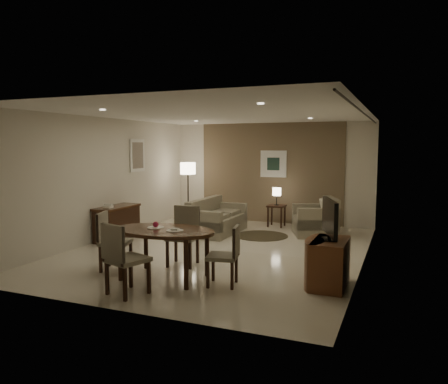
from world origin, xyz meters
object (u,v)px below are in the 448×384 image
at_px(armchair, 315,216).
at_px(side_table, 276,216).
at_px(console_desk, 117,223).
at_px(tv_cabinet, 330,263).
at_px(chair_near, 128,258).
at_px(chair_right, 222,256).
at_px(dining_table, 164,254).
at_px(chair_left, 116,241).
at_px(floor_lamp, 188,193).
at_px(sofa, 218,216).
at_px(chair_far, 183,237).

distance_m(armchair, side_table, 1.35).
height_order(console_desk, tv_cabinet, console_desk).
bearing_deg(console_desk, chair_near, -51.63).
relative_size(chair_near, chair_right, 1.13).
distance_m(tv_cabinet, dining_table, 2.54).
distance_m(chair_left, chair_right, 1.98).
height_order(tv_cabinet, armchair, armchair).
bearing_deg(chair_left, side_table, -33.43).
relative_size(side_table, floor_lamp, 0.34).
relative_size(console_desk, tv_cabinet, 1.33).
relative_size(tv_cabinet, sofa, 0.52).
relative_size(chair_near, chair_left, 1.05).
xyz_separation_m(chair_far, sofa, (-0.56, 2.85, -0.10)).
xyz_separation_m(tv_cabinet, armchair, (-0.92, 3.69, 0.09)).
xyz_separation_m(chair_left, chair_right, (1.98, -0.08, -0.03)).
distance_m(dining_table, floor_lamp, 5.12).
bearing_deg(dining_table, chair_near, -96.56).
distance_m(tv_cabinet, chair_near, 2.95).
relative_size(chair_left, floor_lamp, 0.60).
distance_m(console_desk, tv_cabinet, 5.11).
bearing_deg(dining_table, sofa, 100.05).
xyz_separation_m(sofa, armchair, (2.20, 0.64, 0.03)).
xyz_separation_m(console_desk, chair_far, (2.33, -1.31, 0.14)).
bearing_deg(armchair, console_desk, -82.47).
height_order(chair_left, armchair, chair_left).
distance_m(console_desk, chair_left, 2.44).
height_order(chair_far, chair_left, chair_far).
bearing_deg(tv_cabinet, console_desk, 162.95).
distance_m(chair_left, armchair, 4.89).
xyz_separation_m(chair_far, chair_left, (-0.91, -0.68, -0.02)).
bearing_deg(console_desk, chair_far, -29.26).
bearing_deg(chair_near, floor_lamp, -53.27).
height_order(chair_near, chair_far, chair_near).
distance_m(console_desk, chair_near, 3.74).
bearing_deg(console_desk, sofa, 41.05).
xyz_separation_m(tv_cabinet, side_table, (-2.05, 4.42, -0.07)).
bearing_deg(sofa, console_desk, 131.56).
bearing_deg(tv_cabinet, chair_far, 175.66).
xyz_separation_m(sofa, floor_lamp, (-1.34, 1.07, 0.41)).
bearing_deg(sofa, chair_right, -155.28).
height_order(console_desk, chair_far, chair_far).
bearing_deg(chair_near, sofa, -65.09).
height_order(chair_far, side_table, chair_far).
bearing_deg(chair_near, chair_left, -28.61).
xyz_separation_m(armchair, side_table, (-1.13, 0.73, -0.16)).
bearing_deg(chair_right, chair_left, -103.63).
bearing_deg(side_table, armchair, -32.87).
bearing_deg(armchair, side_table, -144.20).
bearing_deg(console_desk, tv_cabinet, -17.05).
height_order(sofa, side_table, sofa).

